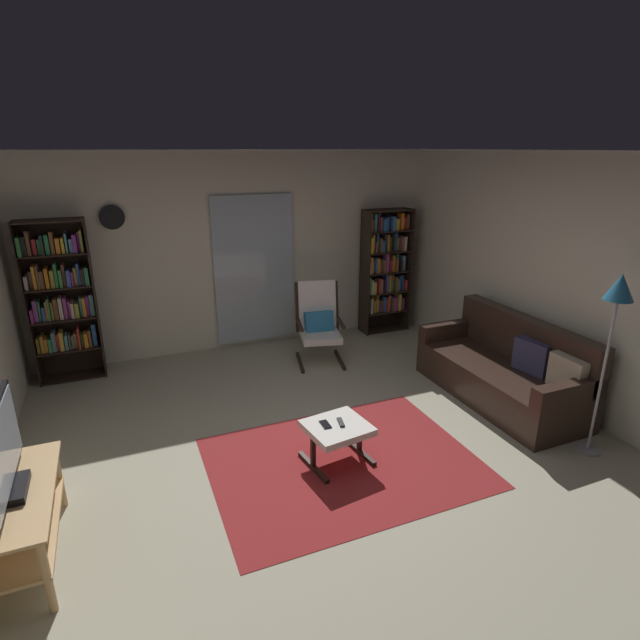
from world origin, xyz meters
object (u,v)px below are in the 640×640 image
tv_stand (17,515)px  wall_clock (112,217)px  bookshelf_near_tv (61,296)px  lounge_armchair (319,321)px  tv_remote (341,422)px  leather_sofa (505,372)px  floor_lamp_by_sofa (617,305)px  television (2,455)px  ottoman (337,431)px  bookshelf_near_sofa (385,268)px  cell_phone (325,424)px

tv_stand → wall_clock: size_ratio=3.82×
bookshelf_near_tv → lounge_armchair: (2.93, -0.65, -0.48)m
tv_stand → tv_remote: (2.43, 0.22, 0.02)m
leather_sofa → lounge_armchair: 2.31m
tv_remote → floor_lamp_by_sofa: 2.50m
tv_stand → floor_lamp_by_sofa: (4.58, -0.53, 1.04)m
television → tv_remote: bearing=5.6°
television → bookshelf_near_tv: size_ratio=0.52×
television → lounge_armchair: size_ratio=0.95×
ottoman → bookshelf_near_sofa: bearing=54.1°
tv_stand → bookshelf_near_sofa: size_ratio=0.61×
ottoman → floor_lamp_by_sofa: 2.56m
tv_stand → cell_phone: bearing=6.1°
bookshelf_near_tv → leather_sofa: (4.39, -2.42, -0.70)m
bookshelf_near_sofa → tv_remote: 3.50m
leather_sofa → ottoman: (-2.18, -0.37, -0.02)m
lounge_armchair → bookshelf_near_sofa: bearing=27.1°
television → tv_remote: television is taller
floor_lamp_by_sofa → television: bearing=173.6°
bookshelf_near_tv → wall_clock: (0.66, 0.22, 0.83)m
leather_sofa → ottoman: 2.21m
cell_phone → bookshelf_near_sofa: bearing=53.9°
leather_sofa → wall_clock: 4.82m
television → floor_lamp_by_sofa: size_ratio=0.59×
tv_stand → tv_remote: 2.44m
leather_sofa → lounge_armchair: bearing=129.5°
television → ottoman: 2.46m
cell_phone → floor_lamp_by_sofa: bearing=-17.2°
bookshelf_near_sofa → floor_lamp_by_sofa: size_ratio=1.09×
television → bookshelf_near_sofa: size_ratio=0.54×
wall_clock → bookshelf_near_tv: bearing=-161.7°
television → tv_stand: bearing=97.5°
bookshelf_near_tv → floor_lamp_by_sofa: size_ratio=1.14×
bookshelf_near_sofa → ottoman: 3.55m
bookshelf_near_sofa → ottoman: (-2.05, -2.83, -0.66)m
tv_remote → bookshelf_near_tv: bearing=140.6°
tv_stand → floor_lamp_by_sofa: 4.73m
tv_stand → bookshelf_near_sofa: (4.44, 3.03, 0.60)m
leather_sofa → cell_phone: (-2.27, -0.33, 0.05)m
bookshelf_near_tv → floor_lamp_by_sofa: bookshelf_near_tv is taller
tv_stand → bookshelf_near_sofa: bearing=34.3°
television → cell_phone: size_ratio=6.94×
tv_stand → tv_remote: bearing=5.1°
leather_sofa → cell_phone: size_ratio=13.87×
leather_sofa → tv_remote: (-2.14, -0.36, 0.05)m
tv_stand → cell_phone: 2.31m
leather_sofa → tv_remote: bearing=-170.5°
tv_remote → floor_lamp_by_sofa: floor_lamp_by_sofa is taller
leather_sofa → television: bearing=-172.6°
television → cell_phone: bearing=6.5°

